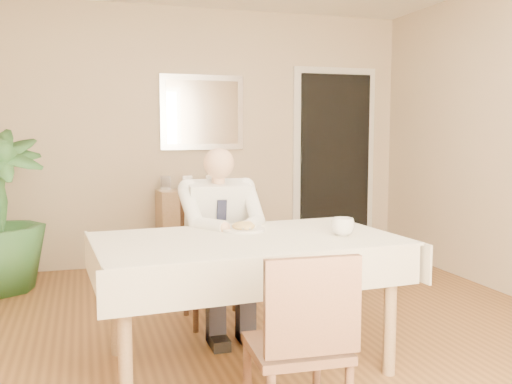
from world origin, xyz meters
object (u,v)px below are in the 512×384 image
object	(u,v)px
chair_far	(213,247)
chair_near	(303,339)
coffee_mug	(343,227)
dining_table	(247,252)
seated_man	(223,231)
sideboard	(206,227)

from	to	relation	value
chair_far	chair_near	distance (m)	1.80
chair_near	coffee_mug	size ratio (longest dim) A/B	6.48
dining_table	seated_man	distance (m)	0.59
seated_man	coffee_mug	xyz separation A→B (m)	(0.55, -0.71, 0.11)
chair_near	coffee_mug	world-z (taller)	same
chair_far	sideboard	size ratio (longest dim) A/B	0.95
chair_near	sideboard	distance (m)	3.46
chair_near	sideboard	bearing A→B (deg)	87.96
chair_far	chair_near	bearing A→B (deg)	-88.53
chair_far	seated_man	distance (m)	0.34
chair_far	sideboard	xyz separation A→B (m)	(0.30, 1.65, -0.13)
dining_table	chair_far	distance (m)	0.90
coffee_mug	sideboard	world-z (taller)	coffee_mug
seated_man	sideboard	world-z (taller)	seated_man
seated_man	sideboard	bearing A→B (deg)	81.27
chair_near	sideboard	world-z (taller)	chair_near
dining_table	seated_man	xyz separation A→B (m)	(-0.00, 0.59, 0.02)
dining_table	seated_man	size ratio (longest dim) A/B	1.43
dining_table	chair_near	world-z (taller)	chair_near
seated_man	coffee_mug	world-z (taller)	seated_man
sideboard	coffee_mug	bearing A→B (deg)	-89.57
chair_far	sideboard	bearing A→B (deg)	81.83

